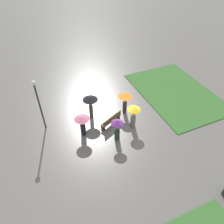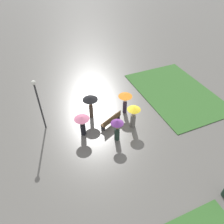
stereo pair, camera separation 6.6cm
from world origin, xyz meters
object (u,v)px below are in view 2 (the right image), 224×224
at_px(crowd_person_pink, 82,122).
at_px(crowd_person_black, 90,102).
at_px(crowd_person_orange, 125,98).
at_px(crowd_person_yellow, 134,113).
at_px(park_bench, 111,120).
at_px(crowd_person_purple, 117,127).
at_px(lamp_post, 38,99).

xyz_separation_m(crowd_person_pink, crowd_person_black, (-1.20, -1.62, 0.31)).
relative_size(crowd_person_orange, crowd_person_yellow, 0.98).
bearing_deg(park_bench, crowd_person_purple, 57.04).
relative_size(lamp_post, crowd_person_orange, 2.22).
height_order(crowd_person_pink, crowd_person_purple, crowd_person_purple).
bearing_deg(crowd_person_purple, crowd_person_black, -18.20).
relative_size(lamp_post, crowd_person_pink, 2.44).
xyz_separation_m(park_bench, crowd_person_black, (1.13, -1.50, 1.06)).
bearing_deg(crowd_person_yellow, crowd_person_pink, -130.87).
xyz_separation_m(crowd_person_black, crowd_person_purple, (-0.90, 3.08, -0.29)).
height_order(crowd_person_orange, crowd_person_pink, crowd_person_orange).
bearing_deg(lamp_post, park_bench, 160.56).
bearing_deg(crowd_person_black, lamp_post, -3.97).
xyz_separation_m(crowd_person_orange, crowd_person_pink, (3.94, 1.05, -0.24)).
bearing_deg(lamp_post, crowd_person_pink, 143.78).
height_order(lamp_post, crowd_person_orange, lamp_post).
relative_size(crowd_person_orange, crowd_person_black, 0.97).
height_order(park_bench, lamp_post, lamp_post).
bearing_deg(park_bench, crowd_person_black, -77.54).
bearing_deg(crowd_person_orange, crowd_person_yellow, 3.95).
bearing_deg(crowd_person_purple, crowd_person_yellow, -100.60).
xyz_separation_m(park_bench, crowd_person_yellow, (-1.45, 0.83, 0.86)).
relative_size(crowd_person_yellow, crowd_person_purple, 1.05).
distance_m(park_bench, lamp_post, 5.62).
xyz_separation_m(crowd_person_pink, crowd_person_yellow, (-3.79, 0.71, 0.10)).
distance_m(crowd_person_orange, crowd_person_black, 2.80).
distance_m(lamp_post, crowd_person_purple, 5.86).
xyz_separation_m(park_bench, lamp_post, (4.83, -1.71, 2.30)).
relative_size(crowd_person_pink, crowd_person_black, 0.88).
bearing_deg(crowd_person_orange, crowd_person_purple, -27.26).
height_order(crowd_person_orange, crowd_person_purple, crowd_person_orange).
bearing_deg(lamp_post, crowd_person_orange, 173.11).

